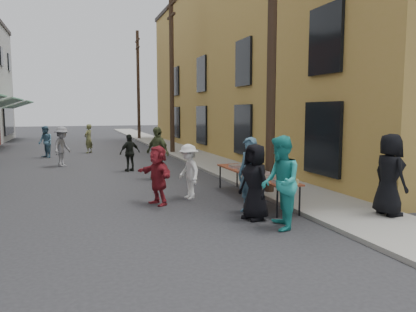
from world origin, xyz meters
TOP-DOWN VIEW (x-y plane):
  - ground at (0.00, 0.00)m, footprint 120.00×120.00m
  - sidewalk at (5.00, 15.00)m, footprint 2.20×60.00m
  - building_ochre at (11.10, 14.00)m, footprint 10.00×28.00m
  - utility_pole_near at (4.30, 3.00)m, footprint 0.26×0.26m
  - utility_pole_mid at (4.30, 15.00)m, footprint 0.26×0.26m
  - utility_pole_far at (4.30, 27.00)m, footprint 0.26×0.26m
  - serving_table at (3.57, 2.51)m, footprint 0.70×4.00m
  - catering_tray_sausage at (3.57, 0.86)m, footprint 0.50×0.33m
  - catering_tray_foil_b at (3.57, 1.51)m, footprint 0.50×0.33m
  - catering_tray_buns at (3.57, 2.21)m, footprint 0.50×0.33m
  - catering_tray_foil_d at (3.57, 2.91)m, footprint 0.50×0.33m
  - catering_tray_buns_end at (3.57, 3.61)m, footprint 0.50×0.33m
  - condiment_jar_a at (3.35, 0.56)m, footprint 0.07×0.07m
  - condiment_jar_b at (3.35, 0.66)m, footprint 0.07×0.07m
  - condiment_jar_c at (3.35, 0.76)m, footprint 0.07×0.07m
  - cup_stack at (3.77, 0.61)m, footprint 0.08×0.08m
  - guest_front_a at (2.74, 0.69)m, footprint 0.75×0.95m
  - guest_front_b at (2.86, 1.27)m, footprint 0.65×0.78m
  - guest_front_c at (2.92, -0.15)m, footprint 1.00×1.13m
  - guest_front_d at (1.93, 3.24)m, footprint 0.72×1.06m
  - guest_front_e at (1.76, 6.69)m, footprint 0.94×1.18m
  - guest_queue_back at (0.98, 2.82)m, footprint 0.92×1.51m
  - server at (5.60, -0.26)m, footprint 0.64×0.93m
  - passerby_left at (-1.53, 11.28)m, footprint 1.10×1.30m
  - passerby_mid at (1.08, 8.91)m, footprint 0.95×0.66m
  - passerby_right at (-0.22, 16.75)m, footprint 0.67×0.73m
  - passerby_far at (-2.42, 15.00)m, footprint 0.94×1.01m

SIDE VIEW (x-z plane):
  - ground at x=0.00m, z-range 0.00..0.00m
  - sidewalk at x=5.00m, z-range 0.00..0.10m
  - serving_table at x=3.57m, z-range 0.34..1.09m
  - passerby_mid at x=1.08m, z-range 0.00..1.50m
  - guest_front_d at x=1.93m, z-range 0.00..1.52m
  - guest_queue_back at x=0.98m, z-range 0.00..1.55m
  - catering_tray_sausage at x=3.57m, z-range 0.75..0.83m
  - catering_tray_foil_b at x=3.57m, z-range 0.75..0.83m
  - catering_tray_buns at x=3.57m, z-range 0.75..0.83m
  - catering_tray_foil_d at x=3.57m, z-range 0.75..0.83m
  - catering_tray_buns_end at x=3.57m, z-range 0.75..0.83m
  - condiment_jar_a at x=3.35m, z-range 0.75..0.83m
  - condiment_jar_b at x=3.35m, z-range 0.75..0.83m
  - condiment_jar_c at x=3.35m, z-range 0.75..0.83m
  - cup_stack at x=3.77m, z-range 0.75..0.87m
  - passerby_far at x=-2.42m, z-range 0.00..1.66m
  - passerby_right at x=-0.22m, z-range 0.00..1.67m
  - guest_front_a at x=2.74m, z-range 0.00..1.71m
  - passerby_left at x=-1.53m, z-range 0.00..1.74m
  - guest_front_b at x=2.86m, z-range 0.00..1.82m
  - guest_front_e at x=1.76m, z-range 0.00..1.87m
  - guest_front_c at x=2.92m, z-range 0.00..1.94m
  - server at x=5.60m, z-range 0.10..1.94m
  - utility_pole_near at x=4.30m, z-range 0.00..9.00m
  - utility_pole_mid at x=4.30m, z-range 0.00..9.00m
  - utility_pole_far at x=4.30m, z-range 0.00..9.00m
  - building_ochre at x=11.10m, z-range 0.00..10.00m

